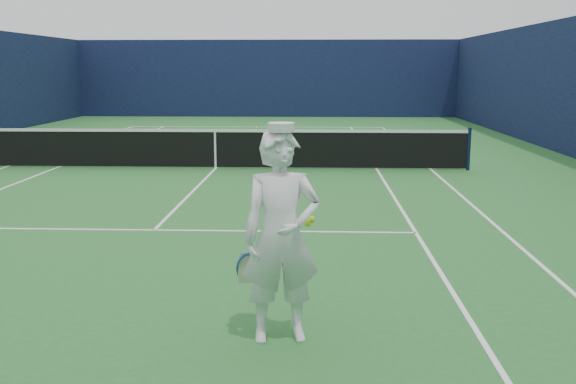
{
  "coord_description": "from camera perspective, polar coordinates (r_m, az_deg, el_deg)",
  "views": [
    {
      "loc": [
        2.52,
        -16.15,
        2.52
      ],
      "look_at": [
        2.22,
        -8.94,
        1.13
      ],
      "focal_mm": 40.0,
      "sensor_mm": 36.0,
      "label": 1
    }
  ],
  "objects": [
    {
      "name": "tennis_player",
      "position": [
        5.91,
        -0.61,
        -3.97
      ],
      "size": [
        0.86,
        0.6,
        2.04
      ],
      "rotation": [
        0.0,
        0.0,
        0.18
      ],
      "color": "white",
      "rests_on": "ground"
    },
    {
      "name": "ground",
      "position": [
        16.54,
        -6.45,
        2.09
      ],
      "size": [
        80.0,
        80.0,
        0.0
      ],
      "primitive_type": "plane",
      "color": "#26662A",
      "rests_on": "ground"
    },
    {
      "name": "court_markings",
      "position": [
        16.54,
        -6.45,
        2.1
      ],
      "size": [
        11.03,
        23.83,
        0.01
      ],
      "color": "white",
      "rests_on": "ground"
    },
    {
      "name": "windscreen_fence",
      "position": [
        16.35,
        -6.6,
        9.03
      ],
      "size": [
        20.12,
        36.12,
        4.0
      ],
      "color": "#0F1637",
      "rests_on": "ground"
    },
    {
      "name": "tennis_net",
      "position": [
        16.46,
        -6.49,
        4.0
      ],
      "size": [
        12.88,
        0.09,
        1.07
      ],
      "color": "#141E4C",
      "rests_on": "ground"
    }
  ]
}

